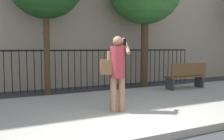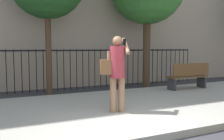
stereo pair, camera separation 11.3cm
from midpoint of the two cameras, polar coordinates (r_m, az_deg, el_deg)
name	(u,v)px [view 1 (the left image)]	position (r m, az deg, el deg)	size (l,w,h in m)	color
sidewalk	(104,110)	(6.23, -2.49, -9.40)	(28.00, 4.40, 0.15)	#9E9B93
iron_fence	(65,64)	(9.56, -11.29, 1.35)	(12.03, 0.04, 1.60)	black
pedestrian_on_phone	(117,68)	(5.60, 0.50, 0.44)	(0.71, 0.52, 1.77)	#936B4C
street_bench	(187,75)	(9.24, 16.81, -1.20)	(1.60, 0.45, 0.95)	brown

